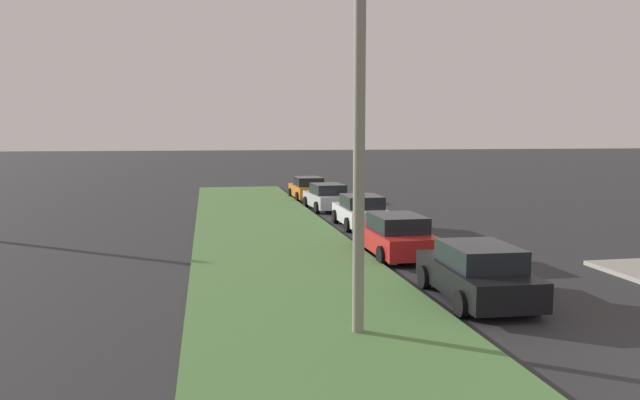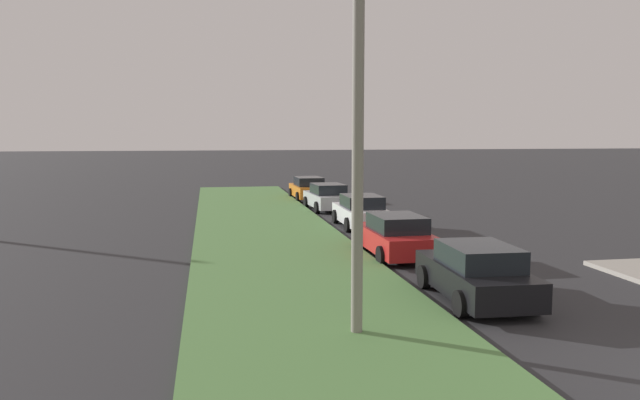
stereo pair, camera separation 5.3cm
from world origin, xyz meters
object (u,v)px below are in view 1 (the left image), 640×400
(parked_car_red, at_px, (396,236))
(parked_car_white, at_px, (361,212))
(parked_car_black, at_px, (477,273))
(parked_car_orange, at_px, (308,189))
(parked_car_silver, at_px, (327,197))
(streetlight, at_px, (376,126))

(parked_car_red, bearing_deg, parked_car_white, -4.98)
(parked_car_black, xyz_separation_m, parked_car_red, (5.76, 0.31, 0.00))
(parked_car_red, xyz_separation_m, parked_car_white, (6.69, -0.47, 0.00))
(parked_car_red, height_order, parked_car_orange, same)
(parked_car_white, xyz_separation_m, parked_car_silver, (6.42, 0.29, 0.00))
(parked_car_red, relative_size, parked_car_silver, 0.98)
(parked_car_red, bearing_deg, parked_car_silver, -1.71)
(parked_car_black, distance_m, streetlight, 5.37)
(parked_car_silver, distance_m, parked_car_orange, 5.47)
(parked_car_white, bearing_deg, parked_car_black, 179.57)
(parked_car_red, height_order, streetlight, streetlight)
(parked_car_orange, xyz_separation_m, streetlight, (-26.47, 2.98, 3.67))
(streetlight, bearing_deg, parked_car_red, -20.65)
(parked_car_silver, relative_size, streetlight, 0.59)
(parked_car_silver, distance_m, streetlight, 21.56)
(parked_car_black, xyz_separation_m, parked_car_white, (12.46, -0.16, 0.00))
(parked_car_silver, relative_size, parked_car_orange, 1.01)
(parked_car_red, bearing_deg, parked_car_black, -177.84)
(parked_car_silver, xyz_separation_m, parked_car_orange, (5.46, 0.18, 0.00))
(parked_car_red, xyz_separation_m, parked_car_silver, (13.11, -0.18, 0.00))
(parked_car_white, xyz_separation_m, parked_car_orange, (11.88, 0.47, 0.00))
(parked_car_white, height_order, parked_car_silver, same)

